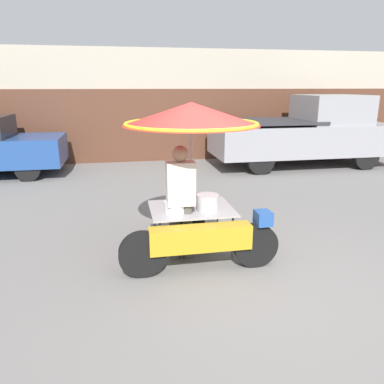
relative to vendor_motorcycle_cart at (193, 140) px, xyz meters
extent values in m
plane|color=slate|center=(0.54, -1.01, -1.65)|extent=(36.00, 36.00, 0.00)
cube|color=#B2A893|center=(0.54, 8.15, 0.08)|extent=(28.00, 2.00, 3.48)
cube|color=#563323|center=(0.54, 7.12, -0.52)|extent=(23.80, 0.06, 2.26)
cylinder|color=black|center=(0.75, -0.54, -1.35)|extent=(0.60, 0.14, 0.60)
cylinder|color=black|center=(-0.76, -0.54, -1.35)|extent=(0.60, 0.14, 0.60)
cube|color=#B7931E|center=(0.00, -0.54, -1.19)|extent=(1.33, 0.24, 0.32)
cube|color=#234C93|center=(0.84, -0.54, -0.97)|extent=(0.20, 0.24, 0.18)
cylinder|color=black|center=(0.00, 0.37, -1.38)|extent=(0.54, 0.14, 0.54)
cylinder|color=#515156|center=(0.49, -0.32, -1.33)|extent=(0.03, 0.03, 0.65)
cylinder|color=#515156|center=(0.49, 0.49, -1.33)|extent=(0.03, 0.03, 0.65)
cylinder|color=#515156|center=(-0.50, -0.32, -1.33)|extent=(0.03, 0.03, 0.65)
cylinder|color=#515156|center=(-0.50, 0.49, -1.33)|extent=(0.03, 0.03, 0.65)
cube|color=#9E9EA3|center=(0.00, 0.08, -1.00)|extent=(1.17, 0.95, 0.02)
cylinder|color=#B2B2B7|center=(0.00, 0.08, -0.40)|extent=(0.03, 0.03, 1.17)
cone|color=red|center=(0.00, 0.08, 0.34)|extent=(1.85, 1.85, 0.30)
torus|color=yellow|center=(0.00, 0.08, 0.21)|extent=(1.81, 1.81, 0.05)
cylinder|color=silver|center=(-0.27, -0.09, -0.90)|extent=(0.29, 0.29, 0.17)
cylinder|color=#B7B7BC|center=(0.20, -0.06, -0.87)|extent=(0.31, 0.31, 0.23)
cylinder|color=silver|center=(-0.06, 0.27, -0.94)|extent=(0.29, 0.29, 0.09)
cylinder|color=#4C473D|center=(-0.28, -0.12, -1.26)|extent=(0.14, 0.14, 0.79)
cylinder|color=#4C473D|center=(-0.10, -0.12, -1.26)|extent=(0.14, 0.14, 0.79)
cube|color=beige|center=(-0.19, -0.12, -0.57)|extent=(0.38, 0.22, 0.59)
sphere|color=#A87A5B|center=(-0.19, -0.12, -0.16)|extent=(0.21, 0.21, 0.21)
cylinder|color=black|center=(-3.30, 5.03, -1.35)|extent=(0.61, 0.20, 0.61)
cylinder|color=black|center=(-3.30, 6.56, -1.35)|extent=(0.61, 0.20, 0.61)
cylinder|color=black|center=(6.02, 4.64, -1.28)|extent=(0.75, 0.24, 0.75)
cylinder|color=black|center=(6.02, 6.33, -1.28)|extent=(0.75, 0.24, 0.75)
cylinder|color=black|center=(2.81, 4.64, -1.28)|extent=(0.75, 0.24, 0.75)
cylinder|color=black|center=(2.81, 6.33, -1.28)|extent=(0.75, 0.24, 0.75)
cube|color=#939399|center=(4.42, 5.48, -0.84)|extent=(5.36, 1.98, 0.88)
cube|color=#939399|center=(5.27, 5.48, 0.02)|extent=(1.82, 1.82, 0.84)
cube|color=#2D2D33|center=(3.34, 5.48, -0.29)|extent=(2.79, 1.90, 0.08)
camera|label=1|loc=(-0.96, -4.91, 0.69)|focal=35.00mm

